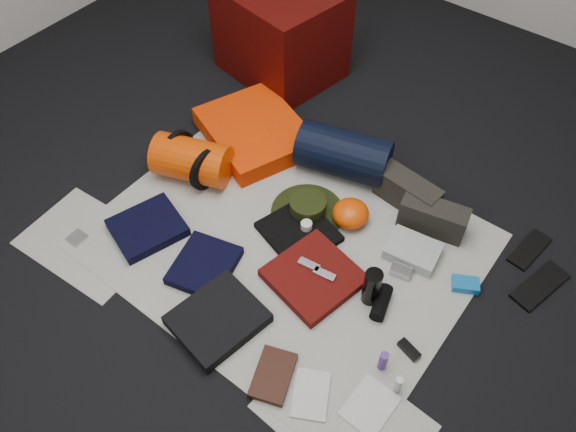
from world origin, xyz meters
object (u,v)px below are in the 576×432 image
Objects in this scene: sleeping_pad at (255,131)px; navy_duffel at (343,153)px; water_bottle at (372,287)px; compact_camera at (401,271)px; red_cabinet at (281,32)px; paperback_book at (273,375)px; stuff_sack at (192,160)px.

sleeping_pad is 1.25× the size of navy_duffel.
water_bottle is at bearing -62.38° from navy_duffel.
compact_camera is (1.03, -0.26, -0.03)m from sleeping_pad.
compact_camera is (1.29, -0.81, -0.23)m from red_cabinet.
water_bottle is (1.25, -1.00, -0.16)m from red_cabinet.
water_bottle reaches higher than sleeping_pad.
sleeping_pad is 1.31m from paperback_book.
stuff_sack reaches higher than paperback_book.
navy_duffel is 1.13m from paperback_book.
stuff_sack is at bearing 174.48° from compact_camera.
navy_duffel reaches higher than water_bottle.
stuff_sack reaches higher than water_bottle.
stuff_sack is 1.73× the size of paperback_book.
navy_duffel is (0.56, 0.47, 0.01)m from stuff_sack.
navy_duffel is 2.11× the size of paperback_book.
stuff_sack is at bearing -100.44° from sleeping_pad.
red_cabinet is at bearing 106.53° from paperback_book.
navy_duffel is at bearing 133.05° from water_bottle.
paperback_book is (-0.14, -0.70, -0.00)m from compact_camera.
paperback_book is (-0.11, -0.51, -0.08)m from water_bottle.
water_bottle reaches higher than compact_camera.
red_cabinet is at bearing 101.15° from stuff_sack.
sleeping_pad is 1.53× the size of stuff_sack.
navy_duffel is at bearing 90.31° from paperback_book.
compact_camera is 0.71m from paperback_book.
compact_camera is (1.10, 0.12, -0.09)m from stuff_sack.
sleeping_pad is 1.06m from compact_camera.
navy_duffel is at bearing -21.97° from red_cabinet.
paperback_book is at bearing -43.05° from red_cabinet.
compact_camera is at bearing 6.27° from stuff_sack.
sleeping_pad is 1.09m from water_bottle.
red_cabinet is at bearing 135.86° from compact_camera.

